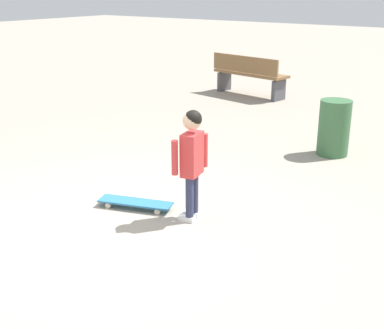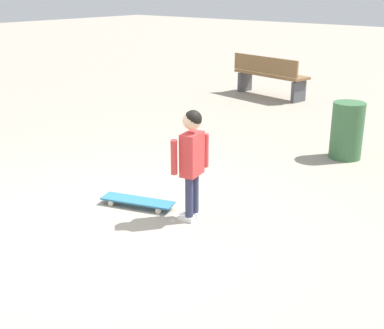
{
  "view_description": "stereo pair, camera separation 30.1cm",
  "coord_description": "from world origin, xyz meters",
  "px_view_note": "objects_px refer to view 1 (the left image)",
  "views": [
    {
      "loc": [
        2.99,
        3.03,
        2.1
      ],
      "look_at": [
        -0.58,
        0.47,
        0.55
      ],
      "focal_mm": 47.68,
      "sensor_mm": 36.0,
      "label": 1
    },
    {
      "loc": [
        2.81,
        3.27,
        2.1
      ],
      "look_at": [
        -0.58,
        0.47,
        0.55
      ],
      "focal_mm": 47.68,
      "sensor_mm": 36.0,
      "label": 2
    }
  ],
  "objects_px": {
    "child_person": "(192,153)",
    "street_bench": "(249,75)",
    "trash_bin": "(334,128)",
    "skateboard": "(135,203)"
  },
  "relations": [
    {
      "from": "child_person",
      "to": "street_bench",
      "type": "bearing_deg",
      "value": -155.49
    },
    {
      "from": "trash_bin",
      "to": "child_person",
      "type": "bearing_deg",
      "value": -7.48
    },
    {
      "from": "child_person",
      "to": "street_bench",
      "type": "distance_m",
      "value": 5.84
    },
    {
      "from": "child_person",
      "to": "trash_bin",
      "type": "distance_m",
      "value": 2.7
    },
    {
      "from": "skateboard",
      "to": "street_bench",
      "type": "relative_size",
      "value": 0.47
    },
    {
      "from": "child_person",
      "to": "skateboard",
      "type": "height_order",
      "value": "child_person"
    },
    {
      "from": "street_bench",
      "to": "trash_bin",
      "type": "bearing_deg",
      "value": 46.31
    },
    {
      "from": "skateboard",
      "to": "trash_bin",
      "type": "xyz_separation_m",
      "value": [
        -2.79,
        0.95,
        0.3
      ]
    },
    {
      "from": "skateboard",
      "to": "street_bench",
      "type": "bearing_deg",
      "value": -161.5
    },
    {
      "from": "child_person",
      "to": "trash_bin",
      "type": "xyz_separation_m",
      "value": [
        -2.66,
        0.35,
        -0.3
      ]
    }
  ]
}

